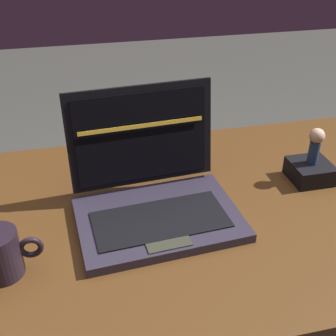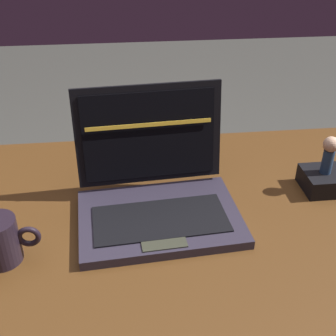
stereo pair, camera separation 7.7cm
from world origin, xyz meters
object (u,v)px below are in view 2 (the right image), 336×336
at_px(laptop_front, 156,192).
at_px(figurine, 329,152).
at_px(figurine_stand, 323,181).
at_px(coffee_mug, 0,241).

relative_size(laptop_front, figurine, 3.84).
relative_size(figurine_stand, figurine, 1.04).
bearing_deg(laptop_front, figurine, 6.54).
height_order(figurine_stand, coffee_mug, coffee_mug).
height_order(laptop_front, figurine_stand, laptop_front).
bearing_deg(figurine_stand, figurine, 0.00).
bearing_deg(figurine_stand, coffee_mug, -166.98).
bearing_deg(laptop_front, coffee_mug, -158.94).
bearing_deg(laptop_front, figurine_stand, 6.54).
distance_m(figurine, coffee_mug, 0.67).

